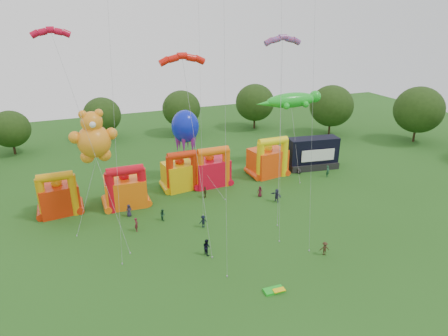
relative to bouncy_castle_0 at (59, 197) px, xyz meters
name	(u,v)px	position (x,y,z in m)	size (l,w,h in m)	color
ground	(270,305)	(17.70, -26.81, -2.40)	(160.00, 160.00, 0.00)	#204D15
tree_ring	(258,247)	(16.51, -26.19, 3.86)	(125.16, 127.28, 12.07)	#352314
bouncy_castle_0	(59,197)	(0.00, 0.00, 0.00)	(5.36, 4.49, 6.31)	red
bouncy_castle_1	(126,189)	(8.68, -1.01, 0.00)	(5.75, 4.73, 6.34)	orange
bouncy_castle_2	(180,174)	(17.36, 1.61, 0.03)	(5.34, 4.51, 6.39)	#E7B50C
bouncy_castle_3	(210,170)	(22.14, 1.39, 0.07)	(5.73, 4.71, 6.52)	red
bouncy_castle_4	(268,160)	(32.37, 1.52, 0.18)	(6.17, 5.26, 6.83)	#FE470D
stage_trailer	(313,153)	(40.89, 1.44, 0.23)	(8.99, 4.43, 5.46)	black
teddy_bear_kite	(90,170)	(4.24, -4.52, 4.88)	(6.54, 5.80, 14.65)	orange
gecko_kite	(295,133)	(37.29, 1.92, 4.24)	(12.40, 11.01, 12.73)	green
octopus_kite	(197,154)	(20.20, 2.12, 2.61)	(4.97, 12.04, 11.42)	#0C1CBC
parafoil_kites	(141,144)	(9.78, -10.37, 9.36)	(29.64, 12.80, 24.64)	red
diamond_kites	(226,103)	(18.90, -12.98, 13.77)	(22.79, 19.90, 42.02)	red
folded_kite_bundle	(275,290)	(19.01, -25.24, -2.26)	(2.04, 1.16, 0.31)	green
spectator_0	(129,210)	(8.46, -4.46, -1.55)	(0.83, 0.54, 1.69)	#262138
spectator_1	(136,224)	(8.67, -8.64, -1.49)	(0.66, 0.43, 1.82)	maroon
spectator_2	(163,215)	(12.35, -7.17, -1.61)	(0.77, 0.60, 1.58)	#193F27
spectator_3	(203,221)	(16.63, -10.89, -1.58)	(1.06, 0.61, 1.65)	black
spectator_4	(205,192)	(19.73, -2.83, -1.55)	(1.00, 0.42, 1.71)	#3C3218
spectator_5	(277,195)	(28.76, -7.97, -1.41)	(1.84, 0.59, 1.98)	#272942
spectator_6	(260,192)	(27.31, -5.58, -1.59)	(0.79, 0.52, 1.62)	#4C1520
spectator_7	(328,171)	(41.01, -3.01, -1.42)	(0.72, 0.47, 1.97)	#1C472E
spectator_8	(207,247)	(15.01, -16.73, -1.44)	(0.94, 0.73, 1.93)	black
spectator_9	(325,248)	(27.23, -21.73, -1.59)	(1.04, 0.60, 1.62)	#382716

